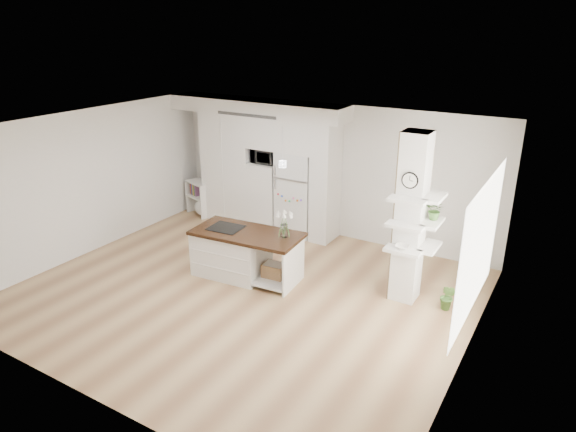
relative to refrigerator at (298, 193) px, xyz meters
The scene contains 14 objects.
floor 2.87m from the refrigerator, 78.93° to the right, with size 7.00×6.00×0.01m, color tan.
room 2.90m from the refrigerator, 78.93° to the right, with size 7.04×6.04×2.72m.
cabinet_wall 1.12m from the refrigerator, behind, with size 4.00×0.71×2.70m.
refrigerator is the anchor object (origin of this frame).
column 3.33m from the refrigerator, 28.14° to the right, with size 0.69×0.90×2.70m.
window 4.70m from the refrigerator, 30.76° to the right, with size 2.40×2.40×0.00m, color white.
pendant_light 3.59m from the refrigerator, 48.71° to the right, with size 0.12×0.12×0.10m, color white.
kitchen_island 2.25m from the refrigerator, 88.62° to the right, with size 1.94×1.04×1.41m.
bookshelf 2.51m from the refrigerator, behind, with size 0.74×0.56×0.78m.
floor_plant_a 3.90m from the refrigerator, 23.44° to the right, with size 0.24×0.20×0.44m, color #3A6327.
floor_plant_b 3.59m from the refrigerator, ahead, with size 0.28×0.28×0.49m, color #3A6327.
microwave 1.02m from the refrigerator, behind, with size 0.54×0.37×0.30m, color #2D2D2D.
shelf_plant 3.51m from the refrigerator, 23.68° to the right, with size 0.27×0.23×0.30m, color #3A6327.
decor_bowl 3.34m from the refrigerator, 32.27° to the right, with size 0.22×0.22×0.05m, color white.
Camera 1 is at (4.43, -6.02, 4.16)m, focal length 32.00 mm.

